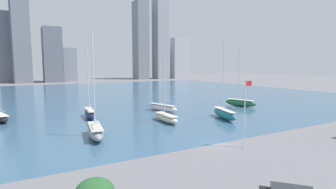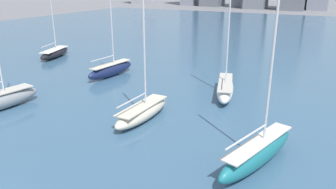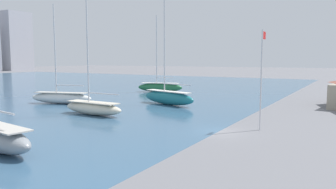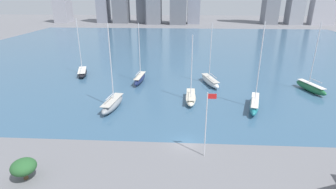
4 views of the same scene
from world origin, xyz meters
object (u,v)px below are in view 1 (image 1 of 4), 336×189
flag_pole (245,111)px  sailboat_navy (90,113)px  sailboat_green (240,102)px  sailboat_teal (224,113)px  sailboat_cream (166,117)px  sailboat_gray (95,131)px  sailboat_white (162,107)px

flag_pole → sailboat_navy: 34.89m
flag_pole → sailboat_green: 38.25m
sailboat_green → sailboat_teal: bearing=-162.0°
sailboat_cream → sailboat_gray: sailboat_gray is taller
sailboat_navy → sailboat_green: (40.54, -4.21, 0.01)m
flag_pole → sailboat_teal: bearing=56.6°
sailboat_teal → sailboat_gray: 27.89m
sailboat_cream → sailboat_green: sailboat_green is taller
flag_pole → sailboat_gray: bearing=138.3°
sailboat_teal → sailboat_green: 18.93m
sailboat_cream → sailboat_gray: (-15.46, -4.77, 0.18)m
sailboat_teal → sailboat_navy: size_ratio=1.13×
sailboat_teal → sailboat_cream: 12.86m
sailboat_teal → sailboat_green: size_ratio=1.07×
sailboat_cream → sailboat_green: (27.88, 7.49, 0.18)m
flag_pole → sailboat_teal: (10.89, 16.50, -4.06)m
sailboat_teal → sailboat_gray: sailboat_teal is taller
sailboat_navy → sailboat_green: 40.76m
sailboat_green → sailboat_gray: 45.04m
sailboat_cream → sailboat_gray: bearing=-161.4°
sailboat_cream → sailboat_gray: size_ratio=0.84×
flag_pole → sailboat_white: 31.58m
flag_pole → sailboat_cream: 20.42m
sailboat_navy → sailboat_green: bearing=-0.8°
sailboat_cream → sailboat_green: 28.87m
sailboat_white → sailboat_gray: (-20.52, -15.95, 0.10)m
sailboat_navy → sailboat_teal: bearing=-25.9°
sailboat_gray → sailboat_white: bearing=45.8°
flag_pole → sailboat_white: size_ratio=0.64×
sailboat_green → sailboat_gray: size_ratio=0.95×
sailboat_navy → sailboat_gray: sailboat_gray is taller
sailboat_teal → sailboat_cream: sailboat_teal is taller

